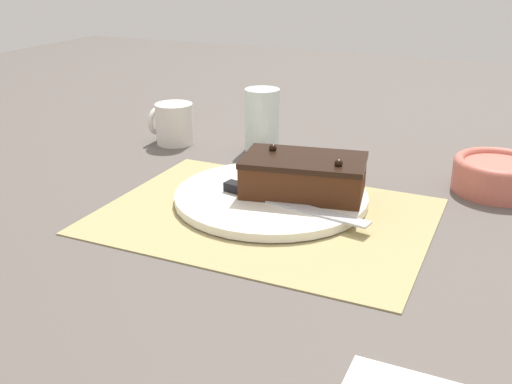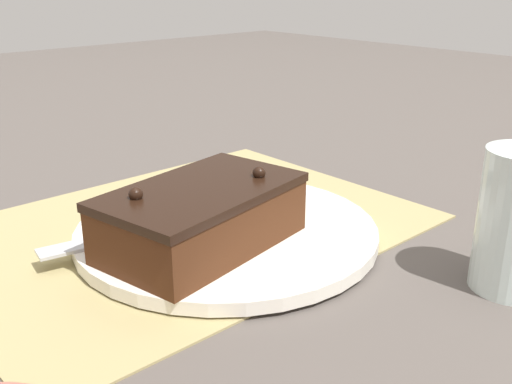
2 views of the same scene
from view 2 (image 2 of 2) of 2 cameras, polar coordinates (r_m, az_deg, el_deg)
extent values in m
plane|color=#544C47|center=(0.62, -6.73, -3.42)|extent=(3.00, 3.00, 0.00)
cube|color=tan|center=(0.61, -6.73, -3.25)|extent=(0.46, 0.34, 0.00)
cylinder|color=white|center=(0.58, -2.78, -3.74)|extent=(0.29, 0.29, 0.01)
cube|color=#472614|center=(0.53, -5.18, -2.73)|extent=(0.19, 0.13, 0.05)
cube|color=black|center=(0.52, -5.28, 0.08)|extent=(0.20, 0.14, 0.01)
sphere|color=black|center=(0.50, -11.38, -0.19)|extent=(0.01, 0.01, 0.01)
sphere|color=black|center=(0.54, 0.29, 1.85)|extent=(0.01, 0.01, 0.01)
cube|color=black|center=(0.61, -2.00, -1.24)|extent=(0.08, 0.03, 0.01)
cube|color=#B7BABF|center=(0.57, -12.30, -4.03)|extent=(0.16, 0.05, 0.00)
camera|label=1|loc=(1.18, -44.69, 20.00)|focal=42.00mm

